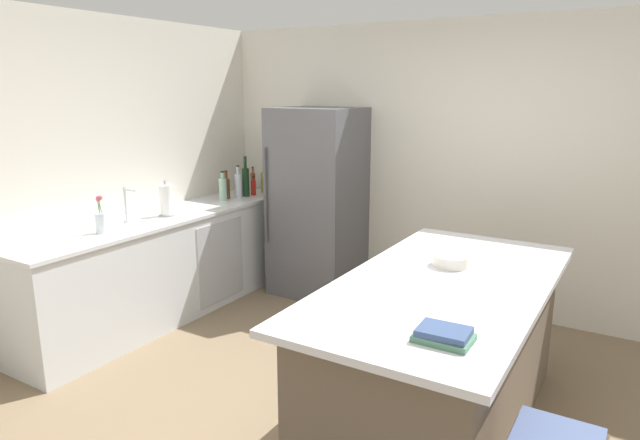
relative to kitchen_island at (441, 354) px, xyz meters
The scene contains 18 objects.
ground_plane 0.80m from the kitchen_island, 157.37° to the right, with size 7.20×7.20×0.00m, color #7A664C.
wall_rear 2.25m from the kitchen_island, 106.68° to the left, with size 6.00×0.10×2.60m, color silver.
wall_left 3.17m from the kitchen_island, behind, with size 0.10×6.00×2.60m, color silver.
counter_run_left 2.72m from the kitchen_island, behind, with size 0.65×2.90×0.92m.
kitchen_island is the anchor object (origin of this frame).
refrigerator 2.47m from the kitchen_island, 138.87° to the left, with size 0.79×0.73×1.83m.
sink_faucet 2.80m from the kitchen_island, behind, with size 0.15×0.05×0.30m.
flower_vase 2.71m from the kitchen_island, behind, with size 0.09×0.09×0.30m.
paper_towel_roll 2.74m from the kitchen_island, behind, with size 0.14×0.14×0.31m.
olive_oil_bottle 3.17m from the kitchen_island, 146.04° to the left, with size 0.06×0.06×0.31m.
vinegar_bottle 3.20m from the kitchen_island, 148.13° to the left, with size 0.05×0.05×0.28m.
hot_sauce_bottle 3.08m from the kitchen_island, 148.89° to the left, with size 0.05×0.05×0.20m.
wine_bottle 3.06m from the kitchen_island, 150.66° to the left, with size 0.07×0.07×0.41m.
soda_bottle 3.03m from the kitchen_island, 152.47° to the left, with size 0.07×0.07×0.33m.
syrup_bottle 3.06m from the kitchen_island, 154.70° to the left, with size 0.07×0.07×0.28m.
gin_bottle 2.97m from the kitchen_island, 156.26° to the left, with size 0.08×0.08×0.29m.
cookbook_stack 0.94m from the kitchen_island, 71.60° to the right, with size 0.25×0.18×0.06m.
mixing_bowl 0.58m from the kitchen_island, 100.92° to the left, with size 0.23×0.23×0.07m.
Camera 1 is at (1.55, -2.70, 2.01)m, focal length 31.19 mm.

